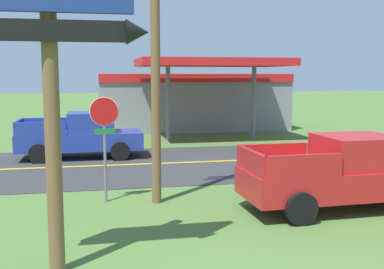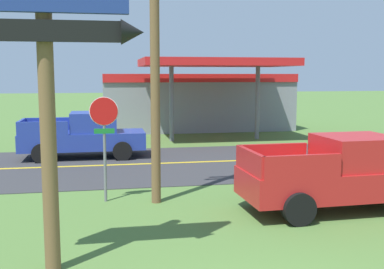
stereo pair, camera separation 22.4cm
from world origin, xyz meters
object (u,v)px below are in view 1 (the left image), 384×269
stop_sign (104,130)px  pickup_red_parked_on_lawn (343,173)px  motel_sign (52,7)px  gas_station (191,99)px  pickup_blue_on_road (82,136)px  utility_pole (155,46)px

stop_sign → pickup_red_parked_on_lawn: bearing=-18.0°
motel_sign → gas_station: size_ratio=0.56×
motel_sign → pickup_blue_on_road: 12.68m
stop_sign → motel_sign: bearing=-100.8°
stop_sign → utility_pole: bearing=-14.8°
pickup_red_parked_on_lawn → stop_sign: bearing=162.0°
motel_sign → utility_pole: 4.99m
gas_station → motel_sign: bearing=-107.2°
motel_sign → utility_pole: (2.30, 4.41, -0.34)m
gas_station → pickup_red_parked_on_lawn: size_ratio=2.28×
utility_pole → stop_sign: bearing=165.2°
utility_pole → pickup_red_parked_on_lawn: size_ratio=1.55×
stop_sign → pickup_blue_on_road: size_ratio=0.57×
utility_pole → pickup_red_parked_on_lawn: (4.73, -1.62, -3.36)m
motel_sign → gas_station: bearing=72.8°
stop_sign → utility_pole: 2.71m
stop_sign → gas_station: gas_station is taller
utility_pole → pickup_blue_on_road: size_ratio=1.57×
stop_sign → pickup_red_parked_on_lawn: stop_sign is taller
utility_pole → pickup_blue_on_road: utility_pole is taller
pickup_red_parked_on_lawn → pickup_blue_on_road: size_ratio=1.01×
motel_sign → gas_station: (6.90, 22.25, -2.72)m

